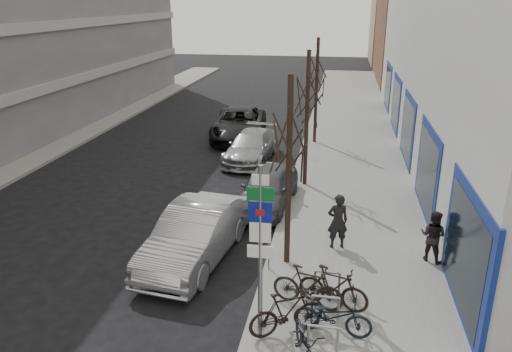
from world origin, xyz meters
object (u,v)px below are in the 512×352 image
at_px(bike_mid_curb, 333,313).
at_px(tree_mid, 308,87).
at_px(parked_car_mid, 268,188).
at_px(pedestrian_far, 433,236).
at_px(tree_far, 317,66).
at_px(parked_car_back, 251,146).
at_px(meter_back, 302,140).
at_px(meter_front, 269,244).
at_px(lane_car, 239,124).
at_px(bike_near_right, 287,312).
at_px(parked_car_front, 195,235).
at_px(bike_mid_inner, 308,286).
at_px(meter_mid, 290,178).
at_px(pedestrian_near, 338,221).
at_px(bike_near_left, 305,339).
at_px(bike_far_inner, 333,287).
at_px(highway_sign_pole, 260,245).
at_px(bike_rack, 325,308).
at_px(tree_near, 290,128).

bearing_deg(bike_mid_curb, tree_mid, 13.65).
relative_size(parked_car_mid, pedestrian_far, 2.78).
height_order(tree_far, parked_car_back, tree_far).
bearing_deg(meter_back, tree_far, 79.80).
relative_size(meter_front, lane_car, 0.22).
bearing_deg(bike_near_right, meter_front, -12.40).
relative_size(parked_car_front, parked_car_back, 1.05).
bearing_deg(bike_mid_inner, parked_car_back, 30.75).
bearing_deg(bike_mid_inner, bike_mid_curb, -133.34).
distance_m(parked_car_back, pedestrian_far, 11.27).
bearing_deg(meter_back, meter_mid, -90.00).
height_order(parked_car_back, pedestrian_near, pedestrian_near).
bearing_deg(bike_mid_curb, parked_car_front, 58.86).
bearing_deg(parked_car_front, bike_mid_inner, -23.21).
height_order(bike_near_right, pedestrian_near, pedestrian_near).
distance_m(bike_near_left, bike_far_inner, 2.11).
height_order(meter_front, meter_mid, same).
xyz_separation_m(highway_sign_pole, pedestrian_near, (1.59, 4.64, -1.45)).
xyz_separation_m(meter_mid, meter_back, (0.00, 5.50, 0.00)).
bearing_deg(parked_car_front, bike_rack, -28.42).
relative_size(meter_back, bike_mid_inner, 0.70).
bearing_deg(bike_mid_inner, meter_back, 19.47).
distance_m(bike_rack, meter_back, 13.50).
xyz_separation_m(meter_front, parked_car_mid, (-0.75, 4.76, -0.18)).
height_order(meter_mid, parked_car_back, meter_mid).
bearing_deg(bike_rack, tree_near, 112.48).
height_order(bike_near_right, lane_car, lane_car).
distance_m(highway_sign_pole, bike_near_left, 2.15).
distance_m(bike_rack, meter_mid, 8.07).
xyz_separation_m(tree_far, bike_far_inner, (1.36, -15.05, -3.41)).
distance_m(meter_mid, bike_near_left, 9.18).
xyz_separation_m(highway_sign_pole, bike_mid_curb, (1.58, 0.40, -1.77)).
xyz_separation_m(tree_mid, pedestrian_far, (4.09, -5.71, -3.18)).
distance_m(bike_far_inner, parked_car_front, 4.48).
distance_m(tree_far, meter_back, 4.08).
bearing_deg(pedestrian_near, tree_mid, -89.77).
relative_size(bike_rack, tree_near, 0.41).
distance_m(meter_back, bike_near_right, 13.79).
bearing_deg(parked_car_back, bike_near_left, -70.53).
distance_m(bike_mid_curb, pedestrian_far, 4.76).
height_order(tree_far, meter_front, tree_far).
bearing_deg(bike_mid_curb, meter_mid, 18.20).
relative_size(tree_near, bike_near_right, 3.05).
bearing_deg(parked_car_mid, bike_rack, -65.90).
xyz_separation_m(tree_near, bike_mid_curb, (1.38, -3.11, -3.41)).
height_order(bike_rack, bike_near_right, bike_near_right).
xyz_separation_m(bike_rack, tree_far, (-1.20, 15.90, 3.44)).
distance_m(highway_sign_pole, meter_front, 3.39).
bearing_deg(bike_rack, meter_back, 97.02).
relative_size(tree_far, bike_far_inner, 3.06).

